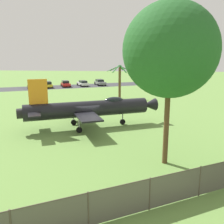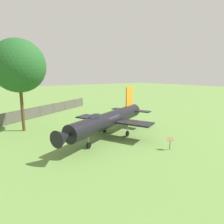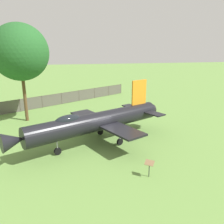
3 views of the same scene
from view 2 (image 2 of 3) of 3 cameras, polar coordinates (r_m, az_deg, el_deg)
ground_plane at (r=22.27m, az=-0.63°, el=-7.19°), size 200.00×200.00×0.00m
display_jet at (r=21.41m, az=-1.15°, el=-2.21°), size 9.15×13.99×5.27m
shade_tree at (r=26.16m, az=-25.02°, el=11.79°), size 6.25×6.16×10.89m
perimeter_fence at (r=31.62m, az=-25.76°, el=-1.15°), size 17.38×29.98×1.73m
info_plaque at (r=19.29m, az=16.20°, el=-7.85°), size 0.69×0.72×1.14m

